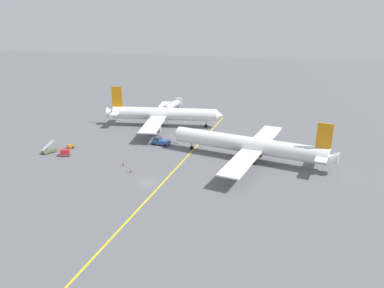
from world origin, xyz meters
TOP-DOWN VIEW (x-y plane):
  - ground_plane at (0.00, 0.00)m, footprint 600.00×600.00m
  - taxiway_stripe at (4.61, 10.00)m, footprint 9.03×119.73m
  - airliner_at_gate_left at (-12.87, 51.39)m, footprint 48.23×48.16m
  - airliner_being_pushed at (24.99, 23.80)m, footprint 54.15×49.00m
  - pushback_tug at (-6.66, 29.80)m, footprint 9.51×3.82m
  - gse_container_dolly_flat at (-33.58, 11.96)m, footprint 3.82×3.32m
  - gse_stair_truck_yellow at (-40.29, 13.00)m, footprint 3.97×4.90m
  - gse_gpu_cart_small at (-35.79, 18.63)m, footprint 2.62×2.61m
  - ground_crew_ramp_agent_by_cones at (-7.30, 4.89)m, footprint 0.36×0.46m
  - ground_crew_marshaller_foreground at (-11.62, 9.18)m, footprint 0.36×0.36m
  - jet_bridge at (-14.88, 72.65)m, footprint 5.41×16.72m

SIDE VIEW (x-z plane):
  - ground_plane at x=0.00m, z-range 0.00..0.00m
  - taxiway_stripe at x=4.61m, z-range 0.00..0.01m
  - gse_gpu_cart_small at x=-35.79m, z-range -0.16..1.74m
  - ground_crew_marshaller_foreground at x=-11.62m, z-range 0.03..1.63m
  - ground_crew_ramp_agent_by_cones at x=-7.30m, z-range 0.04..1.76m
  - gse_stair_truck_yellow at x=-40.29m, z-range -1.00..3.05m
  - gse_container_dolly_flat at x=-33.58m, z-range 0.10..2.25m
  - pushback_tug at x=-6.66m, z-range -0.22..2.81m
  - jet_bridge at x=-14.88m, z-range 1.12..6.91m
  - airliner_being_pushed at x=24.99m, z-range -2.57..12.38m
  - airliner_at_gate_left at x=-12.87m, z-range -2.90..13.22m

